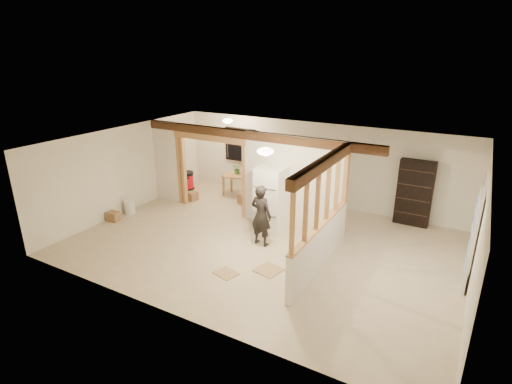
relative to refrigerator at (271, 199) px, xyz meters
The scene contains 30 objects.
floor 1.20m from the refrigerator, 75.62° to the right, with size 9.00×6.50×0.01m, color beige.
ceiling 1.83m from the refrigerator, 75.62° to the right, with size 9.00×6.50×0.01m, color white.
wall_back 2.49m from the refrigerator, 85.26° to the left, with size 9.00×0.01×2.50m, color silver.
wall_front 4.07m from the refrigerator, 87.12° to the right, with size 9.00×0.01×2.50m, color silver.
wall_left 4.39m from the refrigerator, 169.53° to the right, with size 0.01×6.50×2.50m, color silver.
wall_right 4.79m from the refrigerator, ahead, with size 0.01×6.50×2.50m, color silver.
partition_left_stub 3.89m from the refrigerator, behind, with size 0.90×0.12×2.50m, color silver.
partition_center 0.69m from the refrigerator, 45.19° to the left, with size 2.80×0.12×2.50m, color silver.
doorway_frame 2.25m from the refrigerator, 169.52° to the left, with size 2.46×0.14×2.20m, color #B3814B.
header_beam_back 1.76m from the refrigerator, 152.97° to the left, with size 7.00×0.18×0.22m, color #4B2D19.
header_beam_right 2.64m from the refrigerator, 33.50° to the right, with size 0.18×3.30×0.22m, color #4B2D19.
pony_wall 2.19m from the refrigerator, 33.50° to the right, with size 0.12×3.20×1.00m, color silver.
stud_partition 2.30m from the refrigerator, 33.50° to the right, with size 0.14×3.20×1.32m, color #B3814B.
window_back 3.44m from the refrigerator, 135.24° to the left, with size 1.12×0.10×1.10m, color black.
french_door 4.64m from the refrigerator, ahead, with size 0.12×0.86×2.00m, color white.
ceiling_dome_main 2.13m from the refrigerator, 68.73° to the right, with size 0.36×0.36×0.16m, color #FFEABF.
ceiling_dome_util 3.19m from the refrigerator, 146.74° to the left, with size 0.32×0.32×0.14m, color #FFEABF.
hanging_bulb 2.37m from the refrigerator, 155.83° to the left, with size 0.07×0.07×0.07m, color #FFD88C.
refrigerator is the anchor object (origin of this frame).
woman 0.86m from the refrigerator, 79.19° to the right, with size 0.56×0.37×1.53m, color black.
work_table 2.77m from the refrigerator, 138.58° to the left, with size 1.13×0.57×0.71m, color #B3814B.
potted_plant 2.92m from the refrigerator, 139.61° to the left, with size 0.29×0.25×0.33m, color #3A792D.
shop_vac 4.30m from the refrigerator, 159.51° to the left, with size 0.48×0.48×0.62m, color #B90B16.
bookshelf 3.86m from the refrigerator, 35.39° to the left, with size 0.90×0.30×1.80m, color black.
bucket 4.29m from the refrigerator, 166.10° to the right, with size 0.31×0.31×0.39m, color white.
box_util_a 2.14m from the refrigerator, 141.65° to the left, with size 0.35×0.30×0.30m, color #906845.
box_util_b 3.35m from the refrigerator, 167.11° to the left, with size 0.28×0.28×0.27m, color #906845.
box_front 4.48m from the refrigerator, 158.23° to the right, with size 0.32×0.26×0.26m, color #906845.
floor_panel_near 2.23m from the refrigerator, 63.90° to the right, with size 0.51×0.51×0.02m, color tan.
floor_panel_far 2.57m from the refrigerator, 85.73° to the right, with size 0.48×0.38×0.02m, color tan.
Camera 1 is at (4.20, -7.77, 4.52)m, focal length 28.00 mm.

